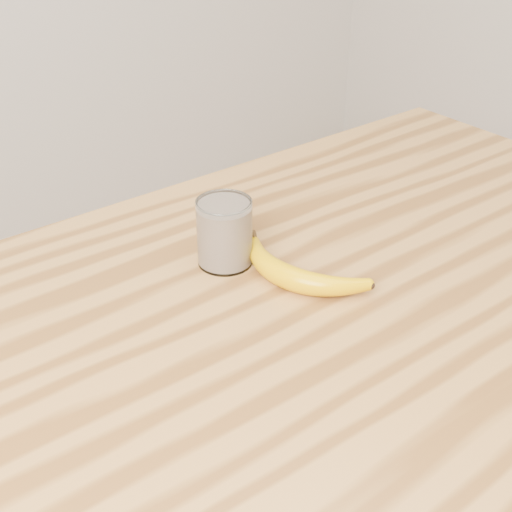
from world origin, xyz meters
TOP-DOWN VIEW (x-y plane):
  - table at (0.00, 0.00)m, footprint 1.20×0.80m
  - smoothie_glass at (-0.10, 0.15)m, footprint 0.08×0.08m
  - banana at (-0.07, 0.04)m, footprint 0.17×0.29m

SIDE VIEW (x-z plane):
  - table at x=0.00m, z-range 0.32..1.22m
  - banana at x=-0.07m, z-range 0.90..0.93m
  - smoothie_glass at x=-0.10m, z-range 0.90..0.99m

